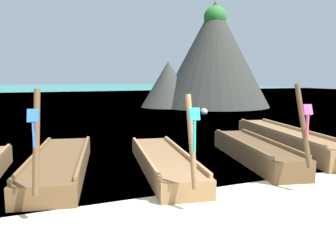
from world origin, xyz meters
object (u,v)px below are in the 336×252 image
longtail_boat_blue_ribbon (60,164)px  longtail_boat_pink_ribbon (255,151)px  longtail_boat_orange_ribbon (287,140)px  karst_rock (210,57)px  mooring_buoy_near (204,112)px  longtail_boat_turquoise_ribbon (164,162)px

longtail_boat_blue_ribbon → longtail_boat_pink_ribbon: 5.94m
longtail_boat_blue_ribbon → longtail_boat_orange_ribbon: bearing=1.6°
karst_rock → mooring_buoy_near: 8.65m
mooring_buoy_near → longtail_boat_pink_ribbon: bearing=-111.8°
longtail_boat_orange_ribbon → karst_rock: 19.23m
longtail_boat_pink_ribbon → longtail_boat_blue_ribbon: bearing=171.4°
longtail_boat_turquoise_ribbon → mooring_buoy_near: size_ratio=11.95×
karst_rock → longtail_boat_blue_ribbon: bearing=-129.8°
longtail_boat_turquoise_ribbon → karst_rock: karst_rock is taller
longtail_boat_orange_ribbon → mooring_buoy_near: bearing=76.8°
longtail_boat_turquoise_ribbon → karst_rock: (12.06, 18.65, 4.16)m
longtail_boat_pink_ribbon → mooring_buoy_near: 13.23m
longtail_boat_blue_ribbon → longtail_boat_orange_ribbon: size_ratio=0.85×
longtail_boat_blue_ribbon → mooring_buoy_near: (10.77, 11.40, -0.01)m
longtail_boat_turquoise_ribbon → longtail_boat_pink_ribbon: (3.09, -0.05, 0.06)m
longtail_boat_blue_ribbon → longtail_boat_pink_ribbon: longtail_boat_pink_ribbon is taller
karst_rock → longtail_boat_turquoise_ribbon: bearing=-122.9°
karst_rock → mooring_buoy_near: size_ratio=23.20×
mooring_buoy_near → longtail_boat_orange_ribbon: bearing=-103.2°
karst_rock → longtail_boat_pink_ribbon: bearing=-115.6°
karst_rock → mooring_buoy_near: (-4.05, -6.41, -4.15)m
longtail_boat_pink_ribbon → mooring_buoy_near: bearing=68.2°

